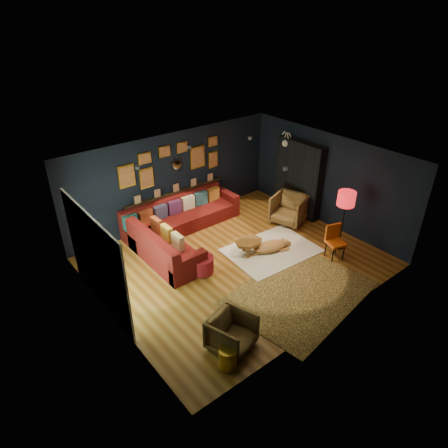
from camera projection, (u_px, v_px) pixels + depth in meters
floor at (237, 261)px, 9.88m from camera, size 6.50×6.50×0.00m
room_walls at (238, 204)px, 9.09m from camera, size 6.50×6.50×6.50m
sectional at (176, 229)px, 10.62m from camera, size 3.41×2.69×0.86m
ledge at (176, 192)px, 11.24m from camera, size 3.20×0.12×0.04m
gallery_wall at (173, 162)px, 10.82m from camera, size 3.15×0.04×1.02m
sunburst_mirror at (177, 164)px, 10.93m from camera, size 0.47×0.16×0.47m
fireplace at (298, 181)px, 11.66m from camera, size 0.31×1.60×2.20m
deer_head at (290, 142)px, 11.51m from camera, size 0.50×0.28×0.45m
sliding_door at (96, 261)px, 8.00m from camera, size 0.06×2.80×2.20m
ceiling_spots at (216, 154)px, 9.15m from camera, size 3.30×2.50×0.06m
shag_rug at (271, 250)px, 10.28m from camera, size 2.34×1.77×0.03m
leopard_rug at (299, 293)px, 8.82m from camera, size 3.42×2.66×0.02m
coffee_table at (249, 243)px, 10.00m from camera, size 0.79×0.63×0.37m
pouf at (201, 264)px, 9.40m from camera, size 0.58×0.58×0.38m
armchair_left at (232, 331)px, 7.29m from camera, size 0.94×0.90×0.78m
armchair_right at (289, 208)px, 11.39m from camera, size 1.08×1.12×0.92m
gold_stool at (228, 357)px, 7.00m from camera, size 0.34×0.34×0.42m
orange_chair at (334, 239)px, 9.83m from camera, size 0.52×0.52×0.88m
floor_lamp at (346, 201)px, 9.79m from camera, size 0.44×0.44×1.59m
dog at (270, 245)px, 10.15m from camera, size 1.38×0.95×0.40m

